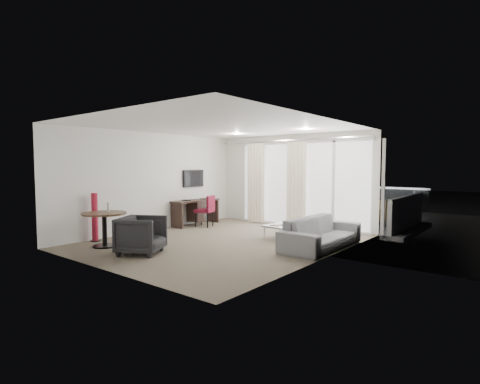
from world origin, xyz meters
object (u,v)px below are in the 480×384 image
Objects in this scene: red_lamp at (95,217)px; rattan_chair_b at (374,214)px; round_table at (105,230)px; rattan_chair_a at (351,208)px; desk at (196,212)px; sofa at (321,233)px; desk_chair at (204,211)px; tub_armchair at (141,235)px; coffee_table at (283,232)px.

rattan_chair_b is at bearing 54.73° from red_lamp.
red_lamp reaches higher than round_table.
red_lamp is 7.46m from rattan_chair_a.
sofa is at bearing -7.29° from desk.
round_table reaches higher than sofa.
desk_chair is at bearing 80.14° from red_lamp.
desk_chair reaches higher than tub_armchair.
sofa is 2.98× the size of rattan_chair_b.
red_lamp reaches higher than tub_armchair.
desk_chair is at bearing 83.06° from sofa.
tub_armchair is at bearing -101.23° from rattan_chair_a.
coffee_table is (3.14, -0.24, -0.20)m from desk.
rattan_chair_a is at bearing 63.22° from red_lamp.
rattan_chair_a is 1.10m from rattan_chair_b.
rattan_chair_b is at bearing 35.02° from desk.
desk is at bearing 100.45° from round_table.
tub_armchair reaches higher than desk.
sofa is (2.52, 2.67, -0.05)m from tub_armchair.
desk is 2.10× the size of rattan_chair_b.
desk_chair is 0.40× the size of sofa.
desk_chair is at bearing -6.54° from tub_armchair.
tub_armchair is (1.15, 0.09, 0.01)m from round_table.
red_lamp is 1.87m from tub_armchair.
rattan_chair_a is (3.36, 6.66, -0.15)m from red_lamp.
desk_chair is 1.09× the size of tub_armchair.
rattan_chair_b reaches higher than round_table.
desk is at bearing 82.71° from sofa.
red_lamp is (-0.10, -3.12, 0.19)m from desk.
red_lamp is at bearing -138.38° from coffee_table.
desk_chair is 1.10× the size of rattan_chair_a.
round_table is at bearing -109.87° from rattan_chair_a.
desk_chair is 0.97× the size of round_table.
red_lamp is at bearing -103.73° from rattan_chair_b.
tub_armchair is at bearing 136.65° from sofa.
rattan_chair_b is at bearing 1.70° from sofa.
rattan_chair_a is (2.65, 6.85, 0.04)m from round_table.
round_table is at bearing -79.55° from desk.
desk_chair reaches higher than rattan_chair_b.
rattan_chair_a is at bearing 14.03° from sofa.
tub_armchair is at bearing -61.34° from desk.
red_lamp is 4.35m from coffee_table.
rattan_chair_a is at bearing 68.84° from round_table.
red_lamp reaches higher than coffee_table.
coffee_table is at bearing -86.61° from rattan_chair_b.
coffee_table is 3.35m from rattan_chair_b.
rattan_chair_b is (4.28, 6.05, -0.18)m from red_lamp.
round_table is 0.76m from red_lamp.
tub_armchair is 1.01× the size of rattan_chair_a.
rattan_chair_b reaches higher than coffee_table.
desk_chair reaches higher than round_table.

